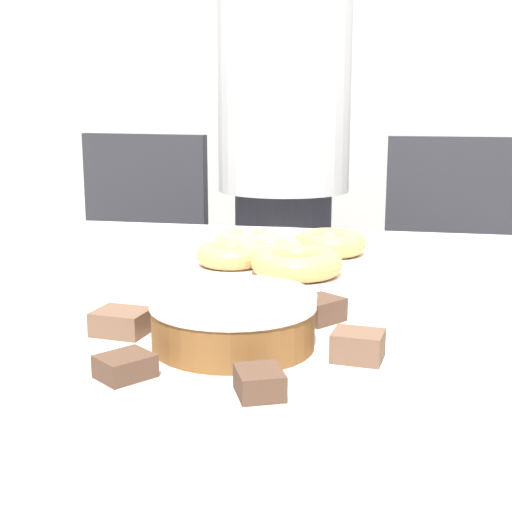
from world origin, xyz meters
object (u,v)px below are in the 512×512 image
Objects in this scene: person_standing at (284,173)px; plate_donuts at (271,264)px; office_chair_right at (457,323)px; frosted_cake at (233,320)px; plate_cake at (234,351)px; office_chair_left at (122,304)px.

plate_donuts is (0.11, -0.82, -0.06)m from person_standing.
office_chair_right is (0.46, -0.04, -0.38)m from person_standing.
person_standing is at bearing 175.74° from office_chair_right.
plate_donuts is at bearing 94.85° from frosted_cake.
person_standing is 1.23m from plate_cake.
office_chair_right reaches higher than plate_donuts.
frosted_cake is (0.60, -1.17, 0.35)m from office_chair_left.
office_chair_right is 2.54× the size of plate_donuts.
office_chair_right is at bearing 9.56° from office_chair_left.
office_chair_right is at bearing 74.80° from plate_cake.
plate_cake is at bearing -85.15° from plate_donuts.
plate_cake is at bearing -83.13° from person_standing.
office_chair_right is at bearing 74.80° from frosted_cake.
office_chair_left is at bearing 117.14° from frosted_cake.
frosted_cake reaches higher than plate_donuts.
plate_cake is at bearing -53.34° from office_chair_left.
plate_donuts is 2.13× the size of frosted_cake.
office_chair_left is 1.01m from plate_donuts.
frosted_cake is at bearing -53.34° from office_chair_left.
office_chair_right reaches higher than frosted_cake.
office_chair_left reaches higher than plate_donuts.
plate_cake is 0.03m from frosted_cake.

